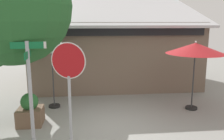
{
  "coord_description": "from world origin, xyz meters",
  "views": [
    {
      "loc": [
        -0.57,
        -6.87,
        3.26
      ],
      "look_at": [
        0.24,
        1.2,
        1.6
      ],
      "focal_mm": 38.17,
      "sensor_mm": 36.0,
      "label": 1
    }
  ],
  "objects": [
    {
      "name": "sidewalk_planter",
      "position": [
        -2.46,
        0.55,
        0.44
      ],
      "size": [
        0.77,
        0.77,
        1.04
      ],
      "color": "brown",
      "rests_on": "ground"
    },
    {
      "name": "ground_plane",
      "position": [
        0.0,
        0.0,
        -0.05
      ],
      "size": [
        28.0,
        28.0,
        0.1
      ],
      "primitive_type": "cube",
      "color": "gray"
    },
    {
      "name": "stop_sign",
      "position": [
        -1.03,
        -1.48,
        1.99
      ],
      "size": [
        0.8,
        0.29,
        2.81
      ],
      "color": "#A8AAB2",
      "rests_on": "ground"
    },
    {
      "name": "street_sign_post",
      "position": [
        -1.99,
        -1.15,
        1.71
      ],
      "size": [
        0.82,
        0.76,
        2.82
      ],
      "color": "#A8AAB2",
      "rests_on": "ground"
    },
    {
      "name": "patio_umbrella_crimson_center",
      "position": [
        3.28,
        1.34,
        2.29
      ],
      "size": [
        2.12,
        2.12,
        2.58
      ],
      "color": "black",
      "rests_on": "ground"
    },
    {
      "name": "patio_umbrella_ivory_left",
      "position": [
        -1.92,
        2.08,
        2.4
      ],
      "size": [
        2.22,
        2.22,
        2.68
      ],
      "color": "black",
      "rests_on": "ground"
    },
    {
      "name": "cafe_building",
      "position": [
        0.8,
        5.86,
        1.71
      ],
      "size": [
        8.55,
        5.55,
        4.7
      ],
      "color": "#705B4C",
      "rests_on": "ground"
    }
  ]
}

